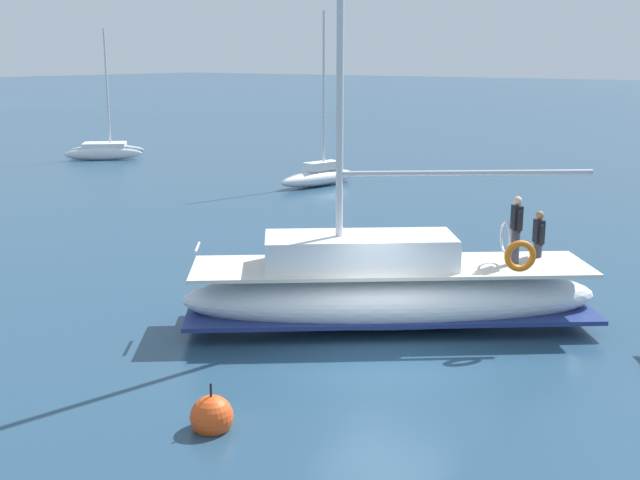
{
  "coord_description": "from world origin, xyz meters",
  "views": [
    {
      "loc": [
        -13.52,
        -7.91,
        6.19
      ],
      "look_at": [
        1.98,
        3.06,
        1.8
      ],
      "focal_mm": 45.04,
      "sensor_mm": 36.0,
      "label": 1
    }
  ],
  "objects_px": {
    "main_sailboat": "(387,289)",
    "mooring_buoy": "(212,417)",
    "moored_sloop_near": "(105,149)",
    "moored_catamaran": "(319,175)"
  },
  "relations": [
    {
      "from": "moored_catamaran",
      "to": "mooring_buoy",
      "type": "distance_m",
      "value": 26.01
    },
    {
      "from": "main_sailboat",
      "to": "mooring_buoy",
      "type": "bearing_deg",
      "value": -177.37
    },
    {
      "from": "main_sailboat",
      "to": "moored_catamaran",
      "type": "relative_size",
      "value": 1.5
    },
    {
      "from": "moored_catamaran",
      "to": "mooring_buoy",
      "type": "height_order",
      "value": "moored_catamaran"
    },
    {
      "from": "moored_catamaran",
      "to": "mooring_buoy",
      "type": "xyz_separation_m",
      "value": [
        -22.21,
        -13.52,
        -0.32
      ]
    },
    {
      "from": "moored_sloop_near",
      "to": "moored_catamaran",
      "type": "bearing_deg",
      "value": -93.54
    },
    {
      "from": "main_sailboat",
      "to": "mooring_buoy",
      "type": "xyz_separation_m",
      "value": [
        -6.28,
        -0.29,
        -0.68
      ]
    },
    {
      "from": "main_sailboat",
      "to": "moored_catamaran",
      "type": "distance_m",
      "value": 20.71
    },
    {
      "from": "mooring_buoy",
      "to": "moored_catamaran",
      "type": "bearing_deg",
      "value": 31.34
    },
    {
      "from": "main_sailboat",
      "to": "mooring_buoy",
      "type": "relative_size",
      "value": 12.66
    }
  ]
}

